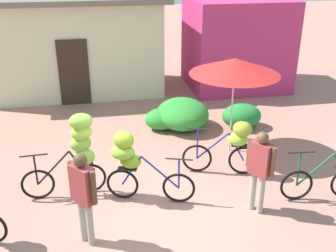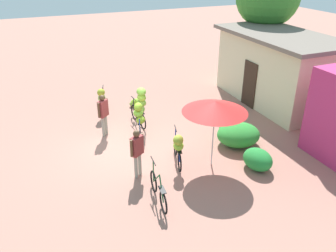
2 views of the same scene
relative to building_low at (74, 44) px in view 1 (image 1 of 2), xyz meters
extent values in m
plane|color=#A97363|center=(1.50, -7.34, -1.57)|extent=(60.00, 60.00, 0.00)
cube|color=beige|center=(0.00, 0.00, -0.10)|extent=(5.55, 2.74, 2.93)
cube|color=#332319|center=(0.00, -1.39, -0.57)|extent=(0.90, 0.06, 2.00)
cube|color=#BB2E69|center=(5.41, -0.45, -0.09)|extent=(3.20, 2.80, 2.95)
ellipsoid|color=#2C8931|center=(2.29, -3.73, -1.29)|extent=(0.93, 0.77, 0.56)
ellipsoid|color=#2D8D33|center=(2.84, -3.73, -1.18)|extent=(1.38, 1.55, 0.77)
ellipsoid|color=#248836|center=(4.39, -4.01, -1.24)|extent=(1.05, 0.84, 0.65)
cylinder|color=beige|center=(3.64, -5.25, -0.49)|extent=(0.04, 0.04, 2.16)
cone|color=red|center=(3.64, -5.25, 0.49)|extent=(2.01, 2.01, 0.35)
torus|color=black|center=(-0.59, -6.53, -1.25)|extent=(0.63, 0.08, 0.63)
torus|color=black|center=(0.39, -6.48, -1.25)|extent=(0.63, 0.08, 0.63)
cylinder|color=black|center=(0.22, -6.49, -0.94)|extent=(0.37, 0.05, 0.65)
cylinder|color=black|center=(-0.27, -6.51, -0.94)|extent=(0.66, 0.07, 0.66)
cylinder|color=black|center=(-0.59, -6.53, -0.63)|extent=(0.50, 0.05, 0.03)
cylinder|color=black|center=(-0.59, -6.53, -0.94)|extent=(0.04, 0.04, 0.62)
cube|color=black|center=(0.29, -6.49, -0.91)|extent=(0.37, 0.16, 0.02)
ellipsoid|color=#7CB740|center=(0.32, -6.53, -0.74)|extent=(0.46, 0.39, 0.31)
ellipsoid|color=#7EA937|center=(0.27, -6.46, -0.50)|extent=(0.47, 0.42, 0.30)
ellipsoid|color=#9BC538|center=(0.30, -6.47, -0.27)|extent=(0.44, 0.38, 0.28)
ellipsoid|color=#81BF3B|center=(0.31, -6.47, -0.04)|extent=(0.45, 0.36, 0.29)
torus|color=black|center=(2.01, -7.13, -1.26)|extent=(0.61, 0.24, 0.62)
torus|color=black|center=(0.99, -6.80, -1.26)|extent=(0.61, 0.24, 0.62)
cylinder|color=navy|center=(1.17, -6.86, -0.95)|extent=(0.40, 0.16, 0.64)
cylinder|color=navy|center=(1.68, -7.03, -0.95)|extent=(0.70, 0.25, 0.64)
cylinder|color=black|center=(2.01, -7.13, -0.65)|extent=(0.49, 0.18, 0.03)
cylinder|color=navy|center=(2.01, -7.13, -0.95)|extent=(0.04, 0.04, 0.61)
cube|color=black|center=(1.09, -6.84, -0.92)|extent=(0.39, 0.24, 0.02)
ellipsoid|color=olive|center=(1.16, -6.82, -0.77)|extent=(0.49, 0.44, 0.27)
ellipsoid|color=#79B531|center=(1.02, -6.85, -0.55)|extent=(0.50, 0.44, 0.27)
ellipsoid|color=#81AA26|center=(1.05, -6.85, -0.31)|extent=(0.48, 0.45, 0.32)
torus|color=black|center=(2.63, -6.09, -1.25)|extent=(0.63, 0.22, 0.64)
torus|color=black|center=(3.57, -6.35, -1.25)|extent=(0.63, 0.22, 0.64)
cylinder|color=navy|center=(3.41, -6.31, -0.94)|extent=(0.37, 0.14, 0.63)
cylinder|color=navy|center=(2.94, -6.17, -0.94)|extent=(0.65, 0.22, 0.64)
cylinder|color=black|center=(2.63, -6.09, -0.56)|extent=(0.49, 0.17, 0.03)
cylinder|color=navy|center=(2.63, -6.09, -0.90)|extent=(0.04, 0.04, 0.69)
cube|color=black|center=(3.48, -6.33, -0.90)|extent=(0.38, 0.23, 0.02)
ellipsoid|color=#90C636|center=(3.42, -6.33, -0.75)|extent=(0.48, 0.42, 0.28)
ellipsoid|color=#8EA52F|center=(3.48, -6.37, -0.51)|extent=(0.49, 0.45, 0.32)
torus|color=black|center=(4.21, -7.46, -1.25)|extent=(0.63, 0.11, 0.63)
cylinder|color=#19592D|center=(4.53, -7.49, -0.93)|extent=(0.67, 0.10, 0.67)
cylinder|color=black|center=(4.21, -7.46, -0.55)|extent=(0.50, 0.08, 0.03)
cylinder|color=#19592D|center=(4.21, -7.46, -0.90)|extent=(0.04, 0.04, 0.70)
cylinder|color=gray|center=(3.29, -7.57, -1.18)|extent=(0.11, 0.11, 0.77)
cylinder|color=gray|center=(3.39, -7.72, -1.18)|extent=(0.11, 0.11, 0.77)
cube|color=maroon|center=(3.34, -7.65, -0.50)|extent=(0.38, 0.44, 0.61)
cylinder|color=brown|center=(3.20, -7.44, -0.47)|extent=(0.08, 0.08, 0.55)
cylinder|color=brown|center=(3.47, -7.86, -0.47)|extent=(0.08, 0.08, 0.55)
sphere|color=brown|center=(3.34, -7.65, -0.09)|extent=(0.21, 0.21, 0.21)
cylinder|color=gray|center=(0.38, -8.03, -1.17)|extent=(0.11, 0.11, 0.79)
cylinder|color=gray|center=(0.26, -7.90, -1.17)|extent=(0.11, 0.11, 0.79)
cube|color=maroon|center=(0.32, -7.96, -0.47)|extent=(0.42, 0.43, 0.62)
cylinder|color=#4C3321|center=(0.49, -8.15, -0.44)|extent=(0.08, 0.08, 0.56)
cylinder|color=#4C3321|center=(0.16, -7.78, -0.44)|extent=(0.08, 0.08, 0.56)
sphere|color=#4C3321|center=(0.32, -7.96, -0.05)|extent=(0.21, 0.21, 0.21)
camera|label=1|loc=(0.65, -13.33, 2.80)|focal=42.66mm
camera|label=2|loc=(11.87, -10.20, 4.63)|focal=36.94mm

